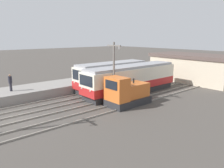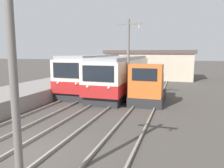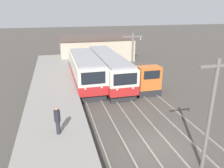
{
  "view_description": "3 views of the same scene",
  "coord_description": "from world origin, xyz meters",
  "px_view_note": "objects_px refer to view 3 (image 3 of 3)",
  "views": [
    {
      "loc": [
        18.36,
        -4.97,
        6.81
      ],
      "look_at": [
        1.33,
        9.49,
        1.9
      ],
      "focal_mm": 35.0,
      "sensor_mm": 36.0,
      "label": 1
    },
    {
      "loc": [
        5.48,
        -6.65,
        3.83
      ],
      "look_at": [
        0.62,
        8.83,
        1.46
      ],
      "focal_mm": 35.0,
      "sensor_mm": 36.0,
      "label": 2
    },
    {
      "loc": [
        -5.77,
        -10.91,
        8.48
      ],
      "look_at": [
        -0.87,
        7.7,
        1.8
      ],
      "focal_mm": 35.0,
      "sensor_mm": 36.0,
      "label": 3
    }
  ],
  "objects_px": {
    "catenary_mast_near": "(211,112)",
    "person_on_platform": "(57,119)",
    "commuter_train_center": "(108,69)",
    "commuter_train_left": "(86,72)",
    "shunting_locomotive": "(143,80)",
    "catenary_mast_mid": "(132,61)"
  },
  "relations": [
    {
      "from": "commuter_train_center",
      "to": "shunting_locomotive",
      "type": "distance_m",
      "value": 4.8
    },
    {
      "from": "commuter_train_center",
      "to": "person_on_platform",
      "type": "xyz_separation_m",
      "value": [
        -6.18,
        -12.07,
        0.43
      ]
    },
    {
      "from": "catenary_mast_near",
      "to": "catenary_mast_mid",
      "type": "xyz_separation_m",
      "value": [
        0.0,
        11.86,
        0.0
      ]
    },
    {
      "from": "commuter_train_center",
      "to": "catenary_mast_mid",
      "type": "bearing_deg",
      "value": -69.9
    },
    {
      "from": "commuter_train_left",
      "to": "person_on_platform",
      "type": "height_order",
      "value": "commuter_train_left"
    },
    {
      "from": "shunting_locomotive",
      "to": "person_on_platform",
      "type": "height_order",
      "value": "shunting_locomotive"
    },
    {
      "from": "catenary_mast_near",
      "to": "commuter_train_center",
      "type": "bearing_deg",
      "value": 95.39
    },
    {
      "from": "commuter_train_left",
      "to": "commuter_train_center",
      "type": "bearing_deg",
      "value": 13.9
    },
    {
      "from": "shunting_locomotive",
      "to": "catenary_mast_near",
      "type": "height_order",
      "value": "catenary_mast_near"
    },
    {
      "from": "catenary_mast_near",
      "to": "person_on_platform",
      "type": "height_order",
      "value": "catenary_mast_near"
    },
    {
      "from": "commuter_train_center",
      "to": "commuter_train_left",
      "type": "bearing_deg",
      "value": -166.1
    },
    {
      "from": "commuter_train_left",
      "to": "catenary_mast_mid",
      "type": "xyz_separation_m",
      "value": [
        4.31,
        -3.43,
        1.78
      ]
    },
    {
      "from": "commuter_train_center",
      "to": "shunting_locomotive",
      "type": "bearing_deg",
      "value": -51.19
    },
    {
      "from": "commuter_train_center",
      "to": "shunting_locomotive",
      "type": "height_order",
      "value": "commuter_train_center"
    },
    {
      "from": "commuter_train_left",
      "to": "shunting_locomotive",
      "type": "height_order",
      "value": "commuter_train_left"
    },
    {
      "from": "shunting_locomotive",
      "to": "catenary_mast_mid",
      "type": "xyz_separation_m",
      "value": [
        -1.49,
        -0.39,
        2.23
      ]
    },
    {
      "from": "shunting_locomotive",
      "to": "catenary_mast_mid",
      "type": "distance_m",
      "value": 2.71
    },
    {
      "from": "commuter_train_center",
      "to": "catenary_mast_mid",
      "type": "distance_m",
      "value": 4.76
    },
    {
      "from": "catenary_mast_mid",
      "to": "person_on_platform",
      "type": "xyz_separation_m",
      "value": [
        -7.68,
        -7.95,
        -1.4
      ]
    },
    {
      "from": "catenary_mast_near",
      "to": "person_on_platform",
      "type": "xyz_separation_m",
      "value": [
        -7.68,
        3.92,
        -1.4
      ]
    },
    {
      "from": "catenary_mast_near",
      "to": "catenary_mast_mid",
      "type": "height_order",
      "value": "same"
    },
    {
      "from": "catenary_mast_mid",
      "to": "person_on_platform",
      "type": "distance_m",
      "value": 11.14
    }
  ]
}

